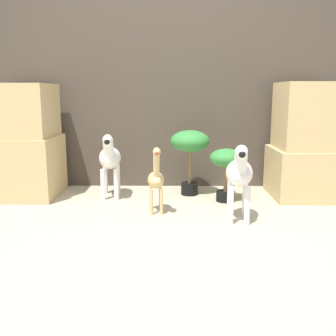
% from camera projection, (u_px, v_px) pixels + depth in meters
% --- Properties ---
extents(ground_plane, '(14.00, 14.00, 0.00)m').
position_uv_depth(ground_plane, '(162.00, 241.00, 2.67)').
color(ground_plane, '#B2A88E').
extents(wall_back, '(6.40, 0.08, 2.20)m').
position_uv_depth(wall_back, '(165.00, 82.00, 4.07)').
color(wall_back, '#473D33').
rests_on(wall_back, ground_plane).
extents(rock_pillar_left, '(0.62, 0.66, 1.07)m').
position_uv_depth(rock_pillar_left, '(24.00, 144.00, 3.75)').
color(rock_pillar_left, tan).
rests_on(rock_pillar_left, ground_plane).
extents(rock_pillar_right, '(0.62, 0.66, 1.09)m').
position_uv_depth(rock_pillar_right, '(306.00, 145.00, 3.73)').
color(rock_pillar_right, tan).
rests_on(rock_pillar_right, ground_plane).
extents(zebra_right, '(0.25, 0.48, 0.62)m').
position_uv_depth(zebra_right, '(239.00, 174.00, 3.02)').
color(zebra_right, white).
rests_on(zebra_right, ground_plane).
extents(zebra_left, '(0.23, 0.48, 0.62)m').
position_uv_depth(zebra_left, '(110.00, 159.00, 3.72)').
color(zebra_left, white).
rests_on(zebra_left, ground_plane).
extents(giraffe_figurine, '(0.16, 0.36, 0.57)m').
position_uv_depth(giraffe_figurine, '(156.00, 178.00, 3.25)').
color(giraffe_figurine, tan).
rests_on(giraffe_figurine, ground_plane).
extents(potted_palm_front, '(0.38, 0.38, 0.64)m').
position_uv_depth(potted_palm_front, '(190.00, 146.00, 3.79)').
color(potted_palm_front, black).
rests_on(potted_palm_front, ground_plane).
extents(potted_palm_back, '(0.31, 0.31, 0.49)m').
position_uv_depth(potted_palm_back, '(226.00, 164.00, 3.58)').
color(potted_palm_back, black).
rests_on(potted_palm_back, ground_plane).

